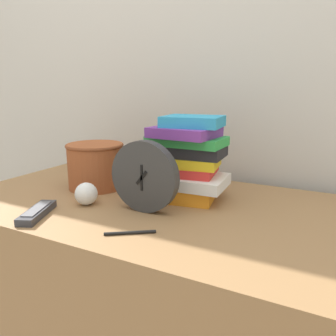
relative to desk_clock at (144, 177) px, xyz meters
name	(u,v)px	position (x,y,z in m)	size (l,w,h in m)	color
wall_back	(201,59)	(-0.04, 0.50, 0.36)	(6.00, 0.04, 2.40)	beige
desk	(150,302)	(-0.04, 0.08, -0.47)	(1.25, 0.70, 0.74)	olive
desk_clock	(144,177)	(0.00, 0.00, 0.00)	(0.21, 0.03, 0.21)	#333333
book_stack	(188,158)	(0.06, 0.17, 0.03)	(0.26, 0.21, 0.27)	orange
basket	(96,164)	(-0.28, 0.13, -0.02)	(0.20, 0.20, 0.16)	#994C28
tv_remote	(37,212)	(-0.25, -0.17, -0.09)	(0.11, 0.17, 0.02)	#333338
crumpled_paper_ball	(86,194)	(-0.19, -0.03, -0.07)	(0.07, 0.07, 0.07)	white
pen	(130,233)	(0.05, -0.15, -0.10)	(0.11, 0.08, 0.01)	black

